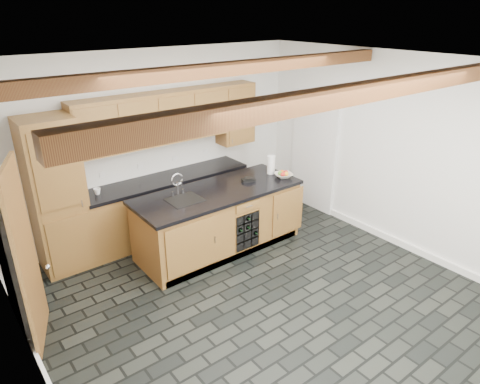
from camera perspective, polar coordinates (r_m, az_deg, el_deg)
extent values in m
plane|color=black|center=(5.50, 2.64, -13.76)|extent=(5.00, 5.00, 0.00)
plane|color=white|center=(6.76, -11.00, 6.46)|extent=(5.00, 0.00, 5.00)
plane|color=white|center=(3.85, -27.14, -9.39)|extent=(0.00, 5.00, 5.00)
plane|color=white|center=(6.60, 19.78, 5.07)|extent=(0.00, 5.00, 5.00)
plane|color=white|center=(4.42, 3.34, 16.61)|extent=(5.00, 5.00, 0.00)
cube|color=brown|center=(3.62, 16.11, 12.69)|extent=(4.90, 0.15, 0.15)
cube|color=brown|center=(4.90, -1.47, 16.12)|extent=(4.90, 0.15, 0.15)
cube|color=white|center=(7.09, 18.22, -5.35)|extent=(0.04, 5.00, 0.10)
cube|color=white|center=(5.17, -29.14, -6.24)|extent=(0.06, 0.94, 2.04)
cube|color=olive|center=(4.88, -26.63, -7.69)|extent=(0.31, 0.77, 2.00)
cube|color=white|center=(7.55, 9.82, 5.30)|extent=(0.06, 0.98, 2.04)
cube|color=black|center=(7.58, 9.94, 5.18)|extent=(0.02, 0.86, 1.96)
cube|color=olive|center=(6.09, -23.27, -0.51)|extent=(0.65, 0.60, 2.10)
cube|color=olive|center=(6.84, -9.42, -1.85)|extent=(2.60, 0.60, 0.88)
cube|color=black|center=(6.66, -9.68, 1.78)|extent=(2.64, 0.62, 0.05)
cube|color=white|center=(6.81, -11.02, 4.71)|extent=(2.60, 0.02, 0.52)
cube|color=olive|center=(6.45, -11.56, 9.51)|extent=(2.40, 0.35, 0.75)
cube|color=olive|center=(7.24, -0.71, 10.45)|extent=(0.60, 0.35, 1.00)
cube|color=olive|center=(6.30, -2.84, -3.86)|extent=(2.40, 0.90, 0.88)
cube|color=black|center=(6.10, -2.93, 0.03)|extent=(2.46, 0.96, 0.05)
cube|color=olive|center=(5.60, -6.19, -7.25)|extent=(0.80, 0.02, 0.70)
cube|color=olive|center=(6.50, 6.39, -2.66)|extent=(0.60, 0.02, 0.70)
cube|color=black|center=(6.19, 0.19, -4.77)|extent=(0.42, 0.30, 0.56)
cylinder|color=black|center=(6.27, 1.43, -5.10)|extent=(0.07, 0.26, 0.07)
cylinder|color=black|center=(6.13, 0.42, -4.33)|extent=(0.07, 0.26, 0.07)
cylinder|color=black|center=(6.05, -0.62, -4.70)|extent=(0.07, 0.26, 0.07)
cylinder|color=black|center=(6.06, 0.43, -3.16)|extent=(0.07, 0.26, 0.07)
cube|color=black|center=(5.82, -7.37, -1.10)|extent=(0.45, 0.40, 0.02)
cylinder|color=silver|center=(5.93, -8.31, 0.40)|extent=(0.02, 0.02, 0.20)
torus|color=silver|center=(5.87, -8.39, 1.65)|extent=(0.18, 0.02, 0.18)
cylinder|color=silver|center=(5.91, -8.95, -0.32)|extent=(0.02, 0.02, 0.08)
cylinder|color=silver|center=(5.98, -7.62, 0.05)|extent=(0.02, 0.02, 0.08)
cube|color=black|center=(6.38, 1.13, 1.60)|extent=(0.22, 0.17, 0.04)
cylinder|color=black|center=(6.37, 1.13, 1.85)|extent=(0.13, 0.13, 0.02)
imported|color=beige|center=(6.57, 5.81, 2.23)|extent=(0.34, 0.34, 0.07)
sphere|color=red|center=(6.59, 6.14, 2.61)|extent=(0.07, 0.07, 0.07)
sphere|color=#DE5613|center=(6.60, 5.64, 2.66)|extent=(0.07, 0.07, 0.07)
sphere|color=#498D26|center=(6.55, 5.38, 2.52)|extent=(0.07, 0.07, 0.07)
sphere|color=red|center=(6.51, 5.73, 2.37)|extent=(0.07, 0.07, 0.07)
sphere|color=orange|center=(6.53, 6.20, 2.42)|extent=(0.07, 0.07, 0.07)
cylinder|color=white|center=(6.67, 4.16, 3.65)|extent=(0.12, 0.12, 0.29)
imported|color=white|center=(6.25, -18.50, 0.09)|extent=(0.12, 0.12, 0.09)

